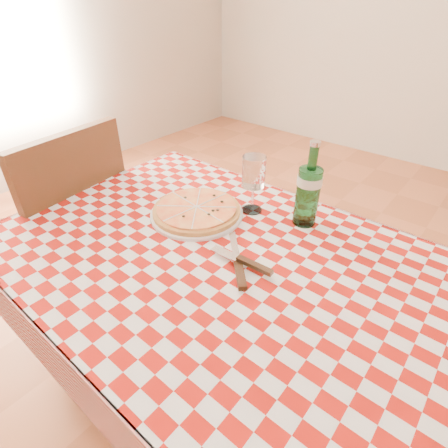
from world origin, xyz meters
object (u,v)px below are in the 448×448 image
(water_bottle, at_px, (309,185))
(wine_glass, at_px, (253,185))
(pizza_plate, at_px, (197,210))
(chair_far, at_px, (72,226))
(dining_table, at_px, (216,279))

(water_bottle, height_order, wine_glass, water_bottle)
(pizza_plate, distance_m, wine_glass, 0.20)
(chair_far, distance_m, wine_glass, 0.82)
(wine_glass, bearing_deg, water_bottle, 14.69)
(water_bottle, distance_m, wine_glass, 0.18)
(pizza_plate, height_order, water_bottle, water_bottle)
(chair_far, height_order, wine_glass, chair_far)
(pizza_plate, xyz_separation_m, water_bottle, (0.29, 0.19, 0.11))
(pizza_plate, bearing_deg, chair_far, -163.03)
(pizza_plate, bearing_deg, wine_glass, 48.77)
(dining_table, relative_size, wine_glass, 6.23)
(pizza_plate, bearing_deg, dining_table, -32.17)
(chair_far, relative_size, wine_glass, 5.06)
(dining_table, bearing_deg, chair_far, -175.54)
(pizza_plate, relative_size, water_bottle, 1.13)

